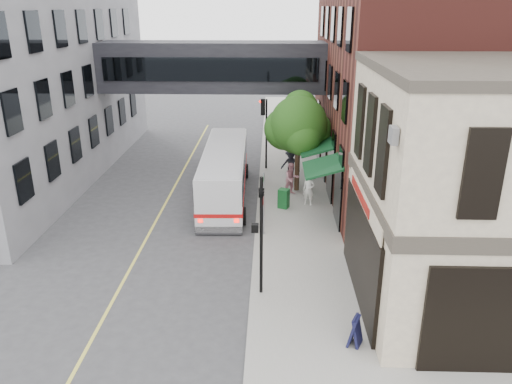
# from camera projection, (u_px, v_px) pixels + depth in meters

# --- Properties ---
(ground) EXTENTS (120.00, 120.00, 0.00)m
(ground) POSITION_uv_depth(u_px,v_px,m) (248.00, 328.00, 16.65)
(ground) COLOR #38383A
(ground) RESTS_ON ground
(sidewalk_main) EXTENTS (4.00, 60.00, 0.15)m
(sidewalk_main) POSITION_uv_depth(u_px,v_px,m) (292.00, 185.00, 29.67)
(sidewalk_main) COLOR gray
(sidewalk_main) RESTS_ON ground
(brick_building) EXTENTS (13.76, 18.00, 14.00)m
(brick_building) POSITION_uv_depth(u_px,v_px,m) (437.00, 65.00, 27.94)
(brick_building) COLOR #531F1A
(brick_building) RESTS_ON ground
(skyway_bridge) EXTENTS (14.00, 3.18, 3.00)m
(skyway_bridge) POSITION_uv_depth(u_px,v_px,m) (213.00, 67.00, 31.31)
(skyway_bridge) COLOR black
(skyway_bridge) RESTS_ON ground
(traffic_signal_near) EXTENTS (0.44, 0.22, 4.60)m
(traffic_signal_near) POSITION_uv_depth(u_px,v_px,m) (260.00, 222.00, 17.47)
(traffic_signal_near) COLOR black
(traffic_signal_near) RESTS_ON sidewalk_main
(traffic_signal_far) EXTENTS (0.53, 0.28, 4.50)m
(traffic_signal_far) POSITION_uv_depth(u_px,v_px,m) (264.00, 120.00, 31.38)
(traffic_signal_far) COLOR black
(traffic_signal_far) RESTS_ON sidewalk_main
(street_sign_pole) EXTENTS (0.08, 0.75, 3.00)m
(street_sign_pole) POSITION_uv_depth(u_px,v_px,m) (263.00, 198.00, 22.51)
(street_sign_pole) COLOR gray
(street_sign_pole) RESTS_ON sidewalk_main
(street_tree) EXTENTS (3.80, 3.20, 5.60)m
(street_tree) POSITION_uv_depth(u_px,v_px,m) (298.00, 125.00, 27.59)
(street_tree) COLOR #382619
(street_tree) RESTS_ON sidewalk_main
(lane_marking) EXTENTS (0.12, 40.00, 0.01)m
(lane_marking) POSITION_uv_depth(u_px,v_px,m) (162.00, 211.00, 26.16)
(lane_marking) COLOR #D8CC4C
(lane_marking) RESTS_ON ground
(bus) EXTENTS (2.71, 10.22, 2.73)m
(bus) POSITION_uv_depth(u_px,v_px,m) (225.00, 171.00, 27.47)
(bus) COLOR silver
(bus) RESTS_ON ground
(pedestrian_a) EXTENTS (0.70, 0.54, 1.70)m
(pedestrian_a) POSITION_uv_depth(u_px,v_px,m) (309.00, 190.00, 26.28)
(pedestrian_a) COLOR white
(pedestrian_a) RESTS_ON sidewalk_main
(pedestrian_b) EXTENTS (1.08, 0.98, 1.82)m
(pedestrian_b) POSITION_uv_depth(u_px,v_px,m) (292.00, 179.00, 27.72)
(pedestrian_b) COLOR #C5808D
(pedestrian_b) RESTS_ON sidewalk_main
(pedestrian_c) EXTENTS (1.43, 1.19, 1.93)m
(pedestrian_c) POSITION_uv_depth(u_px,v_px,m) (291.00, 165.00, 29.99)
(pedestrian_c) COLOR black
(pedestrian_c) RESTS_ON sidewalk_main
(newspaper_box) EXTENTS (0.65, 0.62, 1.03)m
(newspaper_box) POSITION_uv_depth(u_px,v_px,m) (284.00, 198.00, 25.98)
(newspaper_box) COLOR #135321
(newspaper_box) RESTS_ON sidewalk_main
(sandwich_board) EXTENTS (0.55, 0.65, 0.98)m
(sandwich_board) POSITION_uv_depth(u_px,v_px,m) (355.00, 331.00, 15.44)
(sandwich_board) COLOR black
(sandwich_board) RESTS_ON sidewalk_main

